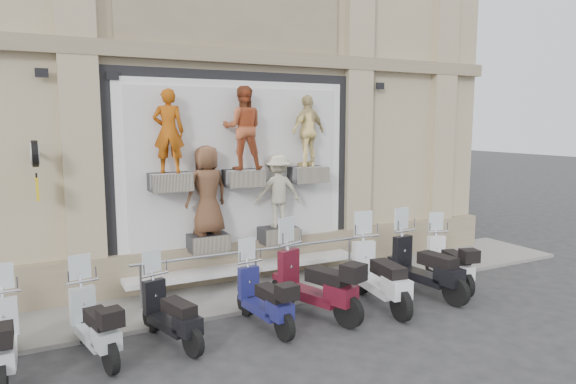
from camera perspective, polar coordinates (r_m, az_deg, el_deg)
name	(u,v)px	position (r m, az deg, el deg)	size (l,w,h in m)	color
ground	(303,327)	(9.09, 1.65, -14.79)	(90.00, 90.00, 0.00)	#2A2A2C
sidewalk	(254,290)	(10.84, -3.82, -10.77)	(16.00, 2.20, 0.08)	gray
building	(181,30)	(15.11, -11.81, 17.21)	(14.00, 8.60, 12.00)	tan
shop_vitrine	(242,174)	(10.94, -5.12, 2.00)	(5.60, 0.89, 4.30)	black
guard_rail	(256,271)	(10.63, -3.62, -8.75)	(5.06, 0.10, 0.93)	#9EA0A5
clock_sign_bracket	(35,162)	(9.83, -26.26, 2.98)	(0.10, 0.80, 1.02)	black
scooter_b	(2,326)	(8.23, -29.20, -12.84)	(0.52, 1.80, 1.46)	silver
scooter_c	(94,310)	(8.29, -20.79, -12.21)	(0.52, 1.79, 1.45)	#A3ACB1
scooter_d	(170,300)	(8.44, -12.94, -11.66)	(0.51, 1.75, 1.42)	black
scooter_e	(264,287)	(8.85, -2.70, -10.45)	(0.52, 1.78, 1.45)	navy
scooter_f	(314,270)	(9.30, 2.95, -8.64)	(0.62, 2.12, 1.72)	#4E0D1A
scooter_g	(380,262)	(9.92, 10.17, -7.68)	(0.62, 2.13, 1.73)	silver
scooter_h	(426,254)	(10.75, 15.05, -6.68)	(0.61, 2.10, 1.71)	black
scooter_i	(449,252)	(11.46, 17.48, -6.39)	(0.54, 1.85, 1.51)	silver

